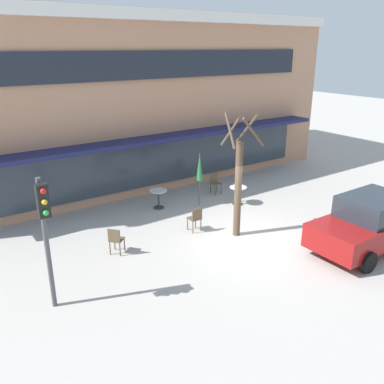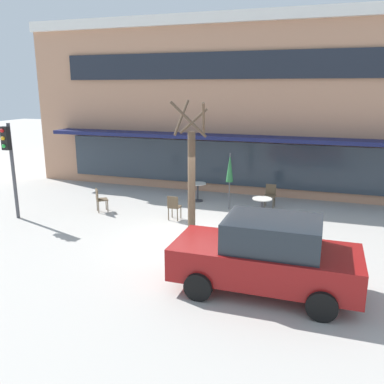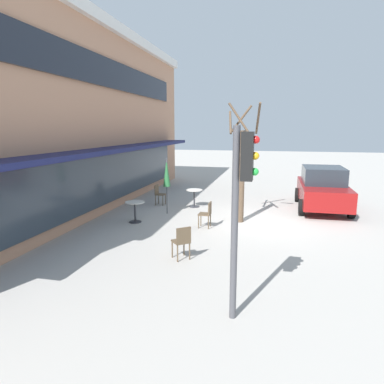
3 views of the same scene
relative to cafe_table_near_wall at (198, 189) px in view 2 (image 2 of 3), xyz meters
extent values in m
plane|color=#ADA8A0|center=(1.10, -4.30, -0.52)|extent=(80.00, 80.00, 0.00)
cube|color=tan|center=(1.10, 5.70, 3.28)|extent=(19.76, 8.00, 7.59)
cube|color=silver|center=(1.10, 1.58, 6.82)|extent=(19.76, 0.24, 0.44)
cube|color=#191E4C|center=(1.10, 1.15, 2.03)|extent=(16.80, 1.10, 0.16)
cube|color=#1E232D|center=(1.10, 1.64, 4.95)|extent=(15.81, 0.10, 1.10)
cube|color=#2D3842|center=(1.10, 1.64, 0.83)|extent=(15.81, 0.10, 1.90)
cylinder|color=#333338|center=(0.00, 0.00, -0.50)|extent=(0.44, 0.44, 0.03)
cylinder|color=#333338|center=(0.00, 0.00, -0.14)|extent=(0.07, 0.07, 0.70)
cylinder|color=silver|center=(0.00, 0.00, 0.23)|extent=(0.70, 0.70, 0.03)
cylinder|color=#333338|center=(2.89, -1.52, -0.50)|extent=(0.44, 0.44, 0.03)
cylinder|color=#333338|center=(2.89, -1.52, -0.14)|extent=(0.07, 0.07, 0.70)
cylinder|color=silver|center=(2.89, -1.52, 0.23)|extent=(0.70, 0.70, 0.03)
cylinder|color=#4C4C51|center=(1.50, -0.73, 0.58)|extent=(0.04, 0.04, 2.20)
cone|color=#286B38|center=(1.50, -0.73, 1.13)|extent=(0.28, 0.28, 1.10)
cylinder|color=brown|center=(-2.98, -2.29, -0.29)|extent=(0.04, 0.04, 0.45)
cylinder|color=brown|center=(-2.76, -2.55, -0.29)|extent=(0.04, 0.04, 0.45)
cylinder|color=brown|center=(-3.24, -2.51, -0.29)|extent=(0.04, 0.04, 0.45)
cylinder|color=brown|center=(-3.02, -2.77, -0.29)|extent=(0.04, 0.04, 0.45)
cube|color=brown|center=(-3.00, -2.53, -0.05)|extent=(0.56, 0.56, 0.04)
cube|color=brown|center=(-3.14, -2.64, 0.17)|extent=(0.29, 0.33, 0.40)
cylinder|color=brown|center=(3.12, -0.15, -0.29)|extent=(0.04, 0.04, 0.45)
cylinder|color=brown|center=(2.78, -0.13, -0.29)|extent=(0.04, 0.04, 0.45)
cylinder|color=brown|center=(3.13, 0.19, -0.29)|extent=(0.04, 0.04, 0.45)
cylinder|color=brown|center=(2.79, 0.21, -0.29)|extent=(0.04, 0.04, 0.45)
cube|color=brown|center=(2.95, 0.03, -0.05)|extent=(0.42, 0.42, 0.04)
cube|color=brown|center=(2.96, 0.21, 0.17)|extent=(0.40, 0.06, 0.40)
cylinder|color=brown|center=(-0.22, -2.39, -0.29)|extent=(0.04, 0.04, 0.45)
cylinder|color=brown|center=(0.12, -2.40, -0.29)|extent=(0.04, 0.04, 0.45)
cylinder|color=brown|center=(-0.23, -2.73, -0.29)|extent=(0.04, 0.04, 0.45)
cylinder|color=brown|center=(0.11, -2.74, -0.29)|extent=(0.04, 0.04, 0.45)
cube|color=brown|center=(-0.05, -2.57, -0.05)|extent=(0.41, 0.41, 0.04)
cube|color=brown|center=(-0.06, -2.75, 0.17)|extent=(0.40, 0.05, 0.40)
cube|color=maroon|center=(3.75, -6.83, 0.18)|extent=(4.21, 1.81, 0.76)
cube|color=#232B33|center=(3.90, -6.83, 0.90)|extent=(2.11, 1.61, 0.68)
cylinder|color=black|center=(2.45, -7.72, -0.20)|extent=(0.64, 0.22, 0.64)
cylinder|color=black|center=(2.45, -5.92, -0.20)|extent=(0.64, 0.22, 0.64)
cylinder|color=black|center=(5.05, -7.73, -0.20)|extent=(0.64, 0.22, 0.64)
cylinder|color=black|center=(5.06, -5.93, -0.20)|extent=(0.64, 0.22, 0.64)
cylinder|color=brown|center=(0.95, -3.68, 1.12)|extent=(0.24, 0.24, 3.28)
cylinder|color=brown|center=(1.30, -3.59, 3.14)|extent=(0.29, 0.79, 1.01)
cylinder|color=brown|center=(0.88, -3.27, 3.04)|extent=(0.90, 0.23, 0.81)
cylinder|color=brown|center=(0.60, -3.59, 3.16)|extent=(0.28, 0.79, 1.05)
cylinder|color=brown|center=(1.03, -4.20, 3.16)|extent=(1.10, 0.24, 1.05)
cylinder|color=#47474C|center=(-5.50, -4.17, 1.18)|extent=(0.12, 0.12, 3.40)
cube|color=black|center=(-5.50, -4.35, 2.38)|extent=(0.26, 0.20, 0.80)
sphere|color=red|center=(-5.50, -4.48, 2.65)|extent=(0.13, 0.13, 0.13)
sphere|color=gold|center=(-5.50, -4.48, 2.39)|extent=(0.13, 0.13, 0.13)
sphere|color=green|center=(-5.50, -4.48, 2.13)|extent=(0.13, 0.13, 0.13)
camera|label=1|loc=(-7.62, -13.29, 5.68)|focal=38.00mm
camera|label=2|loc=(4.86, -15.51, 4.06)|focal=38.00mm
camera|label=3|loc=(-11.16, -4.77, 2.84)|focal=32.00mm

